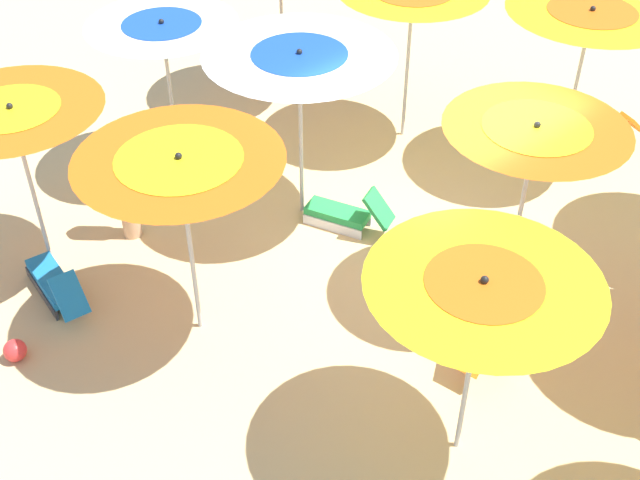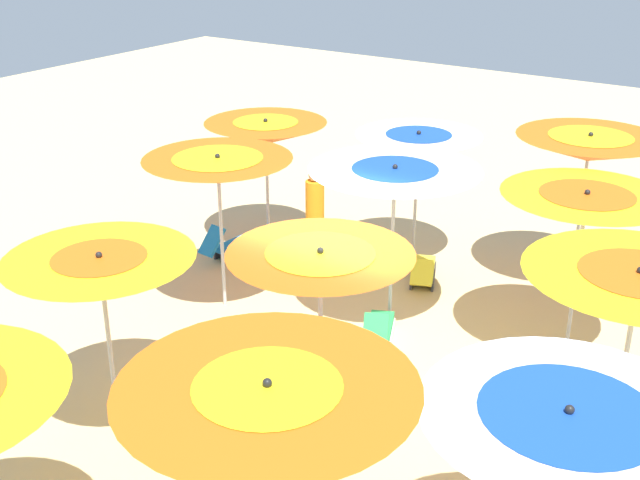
{
  "view_description": "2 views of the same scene",
  "coord_description": "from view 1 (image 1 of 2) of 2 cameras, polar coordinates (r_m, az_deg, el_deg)",
  "views": [
    {
      "loc": [
        5.05,
        -5.97,
        6.62
      ],
      "look_at": [
        0.09,
        -1.65,
        1.25
      ],
      "focal_mm": 45.93,
      "sensor_mm": 36.0,
      "label": 1
    },
    {
      "loc": [
        7.26,
        4.4,
        5.6
      ],
      "look_at": [
        -1.73,
        -1.62,
        0.96
      ],
      "focal_mm": 45.46,
      "sensor_mm": 36.0,
      "label": 2
    }
  ],
  "objects": [
    {
      "name": "beach_umbrella_2",
      "position": [
        6.91,
        11.19,
        -4.04
      ],
      "size": [
        2.0,
        2.0,
        2.21
      ],
      "color": "#B2B2B7",
      "rests_on": "ground"
    },
    {
      "name": "beach_umbrella_6",
      "position": [
        8.65,
        14.69,
        6.66
      ],
      "size": [
        1.91,
        1.91,
        2.37
      ],
      "color": "#B2B2B7",
      "rests_on": "ground"
    },
    {
      "name": "lounger_2",
      "position": [
        12.65,
        18.87,
        6.44
      ],
      "size": [
        0.7,
        1.34,
        0.54
      ],
      "rotation": [
        0.0,
        0.0,
        4.39
      ],
      "color": "silver",
      "rests_on": "ground"
    },
    {
      "name": "beach_umbrella_4",
      "position": [
        10.99,
        -10.88,
        13.84
      ],
      "size": [
        1.96,
        1.96,
        2.24
      ],
      "color": "#B2B2B7",
      "rests_on": "ground"
    },
    {
      "name": "lounger_1",
      "position": [
        10.55,
        1.76,
        1.88
      ],
      "size": [
        1.2,
        0.77,
        0.65
      ],
      "rotation": [
        0.0,
        0.0,
        3.55
      ],
      "color": "silver",
      "rests_on": "ground"
    },
    {
      "name": "lounger_5",
      "position": [
        10.0,
        -17.95,
        -2.95
      ],
      "size": [
        1.34,
        0.45,
        0.65
      ],
      "rotation": [
        0.0,
        0.0,
        9.32
      ],
      "color": "#333338",
      "rests_on": "ground"
    },
    {
      "name": "beachgoer_0",
      "position": [
        10.32,
        -13.52,
        4.09
      ],
      "size": [
        0.3,
        0.3,
        1.64
      ],
      "rotation": [
        0.0,
        0.0,
        4.6
      ],
      "color": "#D8A87F",
      "rests_on": "ground"
    },
    {
      "name": "ground",
      "position": [
        10.26,
        6.64,
        -1.39
      ],
      "size": [
        38.29,
        38.29,
        0.04
      ],
      "primitive_type": "cube",
      "color": "#D1B57F"
    },
    {
      "name": "beach_umbrella_1",
      "position": [
        8.09,
        -9.68,
        4.6
      ],
      "size": [
        2.08,
        2.08,
        2.33
      ],
      "color": "#B2B2B7",
      "rests_on": "ground"
    },
    {
      "name": "beach_umbrella_5",
      "position": [
        9.84,
        -1.43,
        11.91
      ],
      "size": [
        2.3,
        2.3,
        2.34
      ],
      "color": "#B2B2B7",
      "rests_on": "ground"
    },
    {
      "name": "beach_umbrella_9",
      "position": [
        11.64,
        6.43,
        16.12
      ],
      "size": [
        2.08,
        2.08,
        2.32
      ],
      "color": "#B2B2B7",
      "rests_on": "ground"
    },
    {
      "name": "beach_umbrella_0",
      "position": [
        9.51,
        -20.54,
        7.66
      ],
      "size": [
        2.0,
        2.0,
        2.26
      ],
      "color": "#B2B2B7",
      "rests_on": "ground"
    },
    {
      "name": "lounger_3",
      "position": [
        9.12,
        11.98,
        -6.5
      ],
      "size": [
        0.59,
        1.28,
        0.58
      ],
      "rotation": [
        0.0,
        0.0,
        8.06
      ],
      "color": "olive",
      "rests_on": "ground"
    },
    {
      "name": "beach_ball",
      "position": [
        9.47,
        -20.48,
        -7.22
      ],
      "size": [
        0.25,
        0.25,
        0.25
      ],
      "primitive_type": "sphere",
      "color": "red",
      "rests_on": "ground"
    },
    {
      "name": "lounger_0",
      "position": [
        11.68,
        -6.43,
        5.64
      ],
      "size": [
        1.18,
        0.77,
        0.54
      ],
      "rotation": [
        0.0,
        0.0,
        3.55
      ],
      "color": "#333338",
      "rests_on": "ground"
    },
    {
      "name": "beach_umbrella_10",
      "position": [
        11.32,
        18.3,
        14.24
      ],
      "size": [
        2.2,
        2.2,
        2.39
      ],
      "color": "#B2B2B7",
      "rests_on": "ground"
    }
  ]
}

